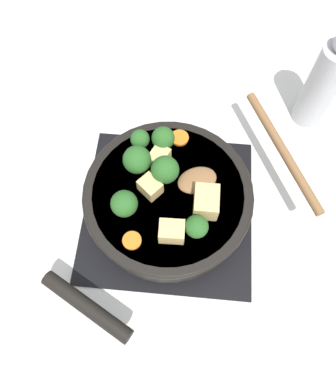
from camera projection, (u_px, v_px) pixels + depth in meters
The scene contains 17 objects.
ground_plane at pixel (168, 210), 0.70m from camera, with size 2.40×2.40×0.00m, color silver.
front_burner_grate at pixel (168, 207), 0.69m from camera, with size 0.31×0.31×0.03m.
skillet_pan at pixel (167, 199), 0.65m from camera, with size 0.33×0.39×0.05m.
wooden_spoon at pixel (248, 162), 0.64m from camera, with size 0.25×0.24×0.02m.
tofu_cube_center_large at pixel (206, 202), 0.60m from camera, with size 0.05×0.04×0.04m, color #DBB770.
tofu_cube_near_handle at pixel (159, 157), 0.64m from camera, with size 0.04×0.03×0.03m, color #DBB770.
tofu_cube_east_chunk at pixel (150, 190), 0.61m from camera, with size 0.04×0.03×0.03m, color #DBB770.
tofu_cube_west_chunk at pixel (172, 231), 0.58m from camera, with size 0.04×0.03×0.03m, color #DBB770.
broccoli_floret_near_spoon at pixel (165, 170), 0.61m from camera, with size 0.05×0.05×0.05m.
broccoli_floret_center_top at pixel (124, 204), 0.59m from camera, with size 0.04×0.04×0.05m.
broccoli_floret_east_rim at pixel (197, 227), 0.57m from camera, with size 0.04×0.04×0.04m.
broccoli_floret_west_rim at pixel (163, 138), 0.64m from camera, with size 0.04×0.04×0.05m.
broccoli_floret_north_edge at pixel (137, 160), 0.62m from camera, with size 0.05×0.05×0.05m.
broccoli_floret_south_cluster at pixel (140, 139), 0.64m from camera, with size 0.03×0.03×0.04m.
carrot_slice_orange_thin at pixel (132, 241), 0.59m from camera, with size 0.03×0.03×0.01m, color orange.
carrot_slice_near_center at pixel (180, 138), 0.67m from camera, with size 0.03×0.03×0.01m, color orange.
pepper_mill at pixel (323, 84), 0.70m from camera, with size 0.06×0.06×0.22m.
Camera 1 is at (-0.02, 0.26, 0.65)m, focal length 35.00 mm.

